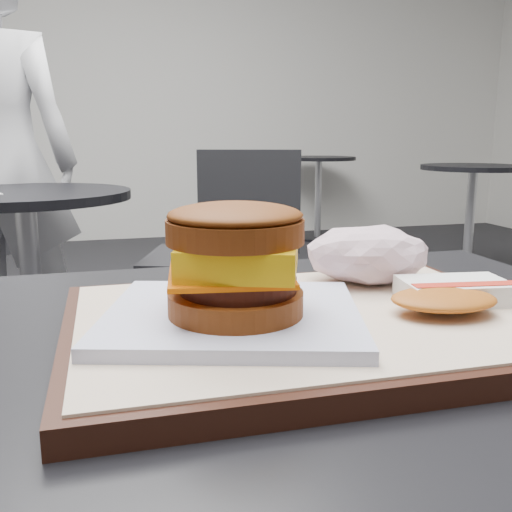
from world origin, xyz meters
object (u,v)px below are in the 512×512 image
(breakfast_sandwich, at_px, (235,274))
(hash_brown, at_px, (450,294))
(neighbor_chair, at_px, (219,246))
(patron, at_px, (1,162))
(serving_tray, at_px, (308,325))
(crumpled_wrapper, at_px, (368,254))
(neighbor_table, at_px, (29,249))

(breakfast_sandwich, height_order, hash_brown, breakfast_sandwich)
(hash_brown, relative_size, neighbor_chair, 0.14)
(hash_brown, xyz_separation_m, patron, (-0.67, 2.10, 0.03))
(breakfast_sandwich, bearing_deg, serving_tray, 12.77)
(crumpled_wrapper, xyz_separation_m, neighbor_table, (-0.51, 1.55, -0.27))
(serving_tray, xyz_separation_m, breakfast_sandwich, (-0.06, -0.01, 0.05))
(breakfast_sandwich, height_order, crumpled_wrapper, breakfast_sandwich)
(breakfast_sandwich, height_order, neighbor_chair, breakfast_sandwich)
(neighbor_chair, distance_m, patron, 0.95)
(crumpled_wrapper, bearing_deg, hash_brown, -73.42)
(patron, bearing_deg, neighbor_table, 119.54)
(patron, bearing_deg, serving_tray, 118.00)
(hash_brown, bearing_deg, neighbor_table, 107.97)
(serving_tray, height_order, hash_brown, hash_brown)
(breakfast_sandwich, bearing_deg, neighbor_table, 102.05)
(crumpled_wrapper, xyz_separation_m, neighbor_chair, (0.17, 1.65, -0.31))
(serving_tray, distance_m, neighbor_chair, 1.77)
(breakfast_sandwich, bearing_deg, crumpled_wrapper, 32.11)
(hash_brown, xyz_separation_m, neighbor_chair, (0.15, 1.74, -0.29))
(breakfast_sandwich, xyz_separation_m, hash_brown, (0.18, 0.00, -0.03))
(crumpled_wrapper, bearing_deg, serving_tray, -137.86)
(crumpled_wrapper, distance_m, patron, 2.11)
(serving_tray, xyz_separation_m, hash_brown, (0.12, -0.01, 0.02))
(neighbor_table, xyz_separation_m, patron, (-0.13, 0.46, 0.28))
(neighbor_table, relative_size, neighbor_chair, 0.85)
(neighbor_chair, xyz_separation_m, patron, (-0.81, 0.36, 0.32))
(neighbor_chair, height_order, patron, patron)
(breakfast_sandwich, distance_m, neighbor_table, 1.71)
(neighbor_table, distance_m, patron, 0.55)
(serving_tray, height_order, neighbor_table, serving_tray)
(serving_tray, relative_size, crumpled_wrapper, 3.12)
(neighbor_table, distance_m, neighbor_chair, 0.69)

